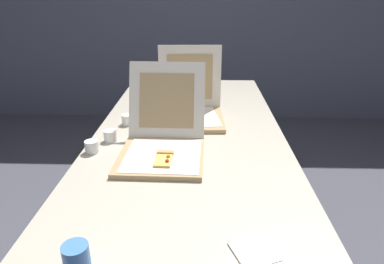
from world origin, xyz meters
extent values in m
cube|color=slate|center=(0.00, 2.84, 1.30)|extent=(10.00, 0.10, 2.60)
cube|color=#BCB29E|center=(0.00, 0.57, 0.74)|extent=(0.96, 2.09, 0.03)
cylinder|color=gray|center=(-0.41, 1.55, 0.36)|extent=(0.04, 0.04, 0.73)
cylinder|color=gray|center=(0.41, 1.55, 0.36)|extent=(0.04, 0.04, 0.73)
cube|color=tan|center=(-0.11, 0.25, 0.77)|extent=(0.37, 0.37, 0.02)
cube|color=silver|center=(-0.10, 0.25, 0.78)|extent=(0.33, 0.33, 0.00)
cube|color=silver|center=(-0.10, 0.50, 0.95)|extent=(0.37, 0.15, 0.34)
cube|color=tan|center=(-0.10, 0.50, 0.95)|extent=(0.26, 0.10, 0.25)
cube|color=#EAC156|center=(-0.09, 0.19, 0.79)|extent=(0.07, 0.12, 0.01)
cube|color=tan|center=(-0.09, 0.25, 0.79)|extent=(0.07, 0.03, 0.02)
sphere|color=orange|center=(-0.07, 0.21, 0.79)|extent=(0.02, 0.02, 0.02)
sphere|color=red|center=(-0.07, 0.17, 0.79)|extent=(0.02, 0.02, 0.02)
cube|color=tan|center=(0.00, 0.71, 0.77)|extent=(0.38, 0.38, 0.02)
cube|color=silver|center=(0.00, 0.71, 0.78)|extent=(0.35, 0.35, 0.00)
cube|color=silver|center=(-0.01, 0.90, 0.96)|extent=(0.37, 0.04, 0.36)
cube|color=tan|center=(-0.01, 0.90, 0.96)|extent=(0.26, 0.03, 0.26)
cube|color=#E5B74C|center=(-0.02, 0.65, 0.79)|extent=(0.10, 0.12, 0.01)
cube|color=tan|center=(0.01, 0.69, 0.79)|extent=(0.07, 0.05, 0.02)
sphere|color=orange|center=(-0.02, 0.66, 0.79)|extent=(0.02, 0.02, 0.02)
sphere|color=red|center=(-0.04, 0.64, 0.79)|extent=(0.02, 0.02, 0.02)
cylinder|color=white|center=(-0.34, 0.65, 0.78)|extent=(0.06, 0.06, 0.06)
cylinder|color=white|center=(-0.38, 0.43, 0.78)|extent=(0.06, 0.06, 0.06)
cylinder|color=white|center=(-0.43, 0.31, 0.78)|extent=(0.06, 0.06, 0.06)
cylinder|color=#477FCC|center=(-0.25, -0.40, 0.80)|extent=(0.07, 0.07, 0.09)
cube|color=white|center=(0.23, -0.30, 0.76)|extent=(0.16, 0.16, 0.00)
cube|color=white|center=(0.22, -0.31, 0.76)|extent=(0.15, 0.15, 0.00)
camera|label=1|loc=(0.06, -1.07, 1.45)|focal=32.04mm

